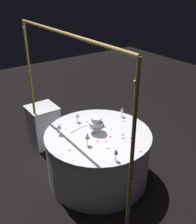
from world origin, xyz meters
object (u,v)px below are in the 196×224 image
Objects in this scene: main_table at (98,156)px; wine_glass_4 at (116,152)px; decorative_arch at (68,95)px; wine_glass_3 at (59,127)px; tiered_cake at (96,123)px; wine_glass_1 at (87,136)px; wine_glass_0 at (122,110)px; side_table at (44,125)px; cake_knife at (78,129)px; wine_glass_2 at (77,116)px.

main_table is 0.81m from wine_glass_4.
decorative_arch is 14.80× the size of wine_glass_3.
wine_glass_1 is at bearing 124.97° from tiered_cake.
wine_glass_1 is (-0.34, 0.86, 0.02)m from wine_glass_0.
wine_glass_3 is (-1.00, 0.20, 0.51)m from side_table.
wine_glass_3 is 0.93m from wine_glass_4.
wine_glass_4 is at bearing -178.25° from side_table.
wine_glass_4 is at bearing 179.03° from cake_knife.
main_table is 0.53m from tiered_cake.
decorative_arch is at bearing 171.48° from side_table.
wine_glass_1 is 0.61× the size of cake_knife.
wine_glass_2 is 1.05m from wine_glass_4.
tiered_cake is at bearing -85.47° from decorative_arch.
tiered_cake is 1.28× the size of wine_glass_1.
wine_glass_0 reaches higher than main_table.
wine_glass_0 is at bearing -95.76° from wine_glass_3.
tiered_cake reaches higher than wine_glass_0.
tiered_cake is 0.50m from wine_glass_3.
wine_glass_4 is (-0.45, -0.09, -0.02)m from wine_glass_1.
wine_glass_4 is 0.87m from cake_knife.
decorative_arch is 1.69m from side_table.
wine_glass_3 is at bearing 15.85° from wine_glass_4.
wine_glass_0 is 0.92× the size of wine_glass_1.
wine_glass_2 is at bearing 8.37° from tiered_cake.
decorative_arch reaches higher than wine_glass_2.
cake_knife is at bearing -46.45° from decorative_arch.
cake_knife is at bearing -0.97° from wine_glass_4.
wine_glass_0 is at bearing -72.75° from main_table.
main_table is 2.06× the size of side_table.
wine_glass_2 is (-0.85, -0.18, 0.50)m from side_table.
main_table is 6.39× the size of tiered_cake.
cake_knife reaches higher than side_table.
main_table reaches higher than side_table.
tiered_cake is 1.48× the size of wine_glass_3.
wine_glass_1 is (-0.16, -0.16, -0.55)m from decorative_arch.
wine_glass_3 is (0.25, 0.44, -0.03)m from tiered_cake.
wine_glass_1 is 1.15× the size of wine_glass_3.
wine_glass_2 is (0.43, 0.06, 0.48)m from main_table.
wine_glass_4 is at bearing -168.61° from wine_glass_1.
cake_knife is at bearing -175.98° from side_table.
cake_knife is (-0.03, -0.27, -0.11)m from wine_glass_3.
tiered_cake is (-1.25, -0.24, 0.54)m from side_table.
main_table is at bearing -178.26° from tiered_cake.
decorative_arch is 0.87m from wine_glass_4.
side_table is at bearing 36.70° from wine_glass_0.
main_table is 1.31m from side_table.
main_table is 9.46× the size of wine_glass_3.
main_table is at bearing 107.25° from wine_glass_0.
tiered_cake is 0.40m from wine_glass_2.
wine_glass_3 is (0.28, 0.44, 0.50)m from main_table.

